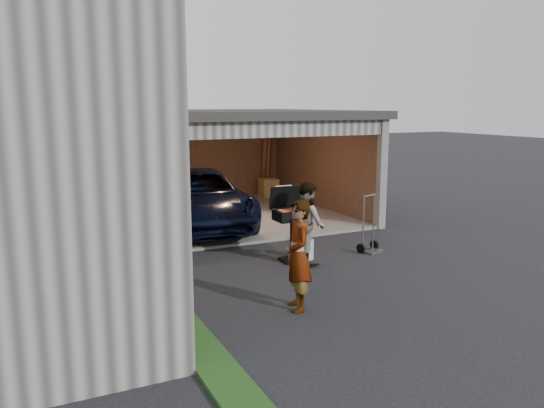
% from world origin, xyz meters
% --- Properties ---
extents(ground, '(80.00, 80.00, 0.00)m').
position_xyz_m(ground, '(0.00, 0.00, 0.00)').
color(ground, black).
rests_on(ground, ground).
extents(groundcover_strip, '(0.50, 8.00, 0.06)m').
position_xyz_m(groundcover_strip, '(-2.25, -1.00, 0.03)').
color(groundcover_strip, '#193814').
rests_on(groundcover_strip, ground).
extents(garage, '(6.80, 6.30, 2.90)m').
position_xyz_m(garage, '(0.76, 6.79, 1.87)').
color(garage, '#605E59').
rests_on(garage, ground).
extents(minivan, '(2.96, 5.22, 1.38)m').
position_xyz_m(minivan, '(-0.16, 5.65, 0.69)').
color(minivan, black).
rests_on(minivan, ground).
extents(woman, '(0.53, 0.69, 1.68)m').
position_xyz_m(woman, '(-0.50, -0.26, 0.84)').
color(woman, silver).
rests_on(woman, ground).
extents(man, '(0.65, 0.81, 1.59)m').
position_xyz_m(man, '(0.80, 1.76, 0.80)').
color(man, '#4F321F').
rests_on(man, ground).
extents(bbq_grill, '(0.66, 0.58, 1.47)m').
position_xyz_m(bbq_grill, '(0.58, 2.04, 0.87)').
color(bbq_grill, black).
rests_on(bbq_grill, ground).
extents(propane_tank, '(0.35, 0.35, 0.40)m').
position_xyz_m(propane_tank, '(0.93, 2.00, 0.20)').
color(propane_tank, silver).
rests_on(propane_tank, ground).
extents(plywood_panel, '(0.22, 0.79, 0.87)m').
position_xyz_m(plywood_panel, '(-2.34, 1.04, 0.44)').
color(plywood_panel, brown).
rests_on(plywood_panel, ground).
extents(hand_truck, '(0.54, 0.48, 1.22)m').
position_xyz_m(hand_truck, '(2.38, 1.88, 0.23)').
color(hand_truck, slate).
rests_on(hand_truck, ground).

